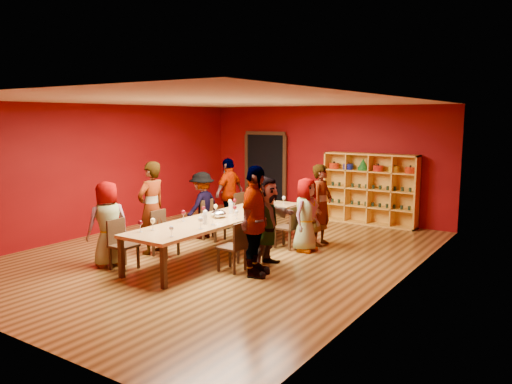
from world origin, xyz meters
TOP-DOWN VIEW (x-y plane):
  - room_shell at (0.00, 0.00)m, footprint 7.10×9.10m
  - tasting_table at (0.00, 0.00)m, footprint 1.10×4.50m
  - doorway at (-1.80, 4.43)m, footprint 1.40×0.17m
  - shelving_unit at (1.40, 4.32)m, footprint 2.40×0.40m
  - chair_person_left_0 at (-0.91, -1.81)m, footprint 0.42×0.42m
  - person_left_0 at (-1.23, -1.81)m, footprint 0.65×0.86m
  - chair_person_left_1 at (-0.91, -0.75)m, footprint 0.42×0.42m
  - person_left_1 at (-1.19, -0.75)m, footprint 0.50×0.68m
  - chair_person_left_3 at (-0.91, 0.76)m, footprint 0.42×0.42m
  - person_left_3 at (-1.16, 0.76)m, footprint 0.43×0.98m
  - chair_person_left_4 at (-0.91, 1.99)m, footprint 0.42×0.42m
  - person_left_4 at (-1.32, 1.99)m, footprint 0.47×1.01m
  - chair_person_right_1 at (0.91, -0.82)m, footprint 0.42×0.42m
  - person_right_1 at (1.32, -0.82)m, footprint 0.80×1.21m
  - chair_person_right_2 at (0.91, -0.23)m, footprint 0.42×0.42m
  - person_right_2 at (1.16, -0.23)m, footprint 0.54×1.56m
  - chair_person_right_3 at (0.91, 1.09)m, footprint 0.42×0.42m
  - person_right_3 at (1.28, 1.09)m, footprint 0.44×0.75m
  - chair_person_right_4 at (0.91, 1.70)m, footprint 0.42×0.42m
  - person_right_4 at (1.33, 1.70)m, footprint 0.48×0.64m
  - wine_glass_0 at (-0.28, 0.14)m, footprint 0.08×0.08m
  - wine_glass_1 at (0.12, 0.25)m, footprint 0.08×0.08m
  - wine_glass_2 at (-0.31, 1.85)m, footprint 0.07×0.07m
  - wine_glass_3 at (-0.34, -0.77)m, footprint 0.09×0.09m
  - wine_glass_4 at (0.37, -0.04)m, footprint 0.07×0.07m
  - wine_glass_5 at (0.01, -0.54)m, footprint 0.09×0.09m
  - wine_glass_6 at (-0.37, 0.74)m, footprint 0.09×0.09m
  - wine_glass_7 at (0.35, -1.09)m, footprint 0.09×0.09m
  - wine_glass_8 at (-0.27, -1.63)m, footprint 0.09×0.09m
  - wine_glass_9 at (-0.11, 1.23)m, footprint 0.08×0.08m
  - wine_glass_10 at (-0.37, -0.14)m, footprint 0.08×0.08m
  - wine_glass_11 at (0.31, 0.94)m, footprint 0.08×0.08m
  - wine_glass_12 at (0.28, 0.83)m, footprint 0.08×0.08m
  - wine_glass_13 at (-0.35, -1.85)m, footprint 0.08×0.08m
  - wine_glass_14 at (0.33, -0.72)m, footprint 0.09×0.09m
  - wine_glass_15 at (0.33, -1.81)m, footprint 0.08×0.08m
  - wine_glass_16 at (0.28, 1.92)m, footprint 0.08×0.08m
  - wine_glass_17 at (-0.37, 0.91)m, footprint 0.08×0.08m
  - spittoon_bowl at (-0.00, -0.12)m, footprint 0.30×0.30m
  - carafe_a at (-0.08, 0.40)m, footprint 0.10×0.10m
  - carafe_b at (0.17, -0.75)m, footprint 0.11×0.11m
  - wine_bottle at (0.05, 1.70)m, footprint 0.10×0.10m

SIDE VIEW (x-z plane):
  - chair_person_left_0 at x=-0.91m, z-range 0.05..0.94m
  - chair_person_left_1 at x=-0.91m, z-range 0.05..0.94m
  - chair_person_left_3 at x=-0.91m, z-range 0.05..0.94m
  - chair_person_left_4 at x=-0.91m, z-range 0.05..0.94m
  - chair_person_right_1 at x=0.91m, z-range 0.05..0.94m
  - chair_person_right_2 at x=0.91m, z-range 0.05..0.94m
  - chair_person_right_3 at x=0.91m, z-range 0.05..0.94m
  - chair_person_right_4 at x=0.91m, z-range 0.05..0.94m
  - tasting_table at x=0.00m, z-range 0.32..1.07m
  - person_right_3 at x=1.28m, z-range 0.00..1.50m
  - person_left_3 at x=-1.16m, z-range 0.00..1.50m
  - person_left_0 at x=-1.23m, z-range 0.00..1.56m
  - spittoon_bowl at x=0.00m, z-range 0.74..0.90m
  - person_right_2 at x=1.16m, z-range 0.00..1.66m
  - carafe_b at x=0.17m, z-range 0.74..0.96m
  - person_left_4 at x=-1.32m, z-range 0.00..1.72m
  - carafe_a at x=-0.08m, z-range 0.74..0.98m
  - person_right_4 at x=1.33m, z-range 0.00..1.72m
  - wine_bottle at x=0.05m, z-range 0.71..1.02m
  - wine_glass_2 at x=-0.31m, z-range 0.79..0.97m
  - wine_glass_4 at x=0.37m, z-range 0.79..0.97m
  - wine_glass_16 at x=0.28m, z-range 0.79..0.98m
  - wine_glass_15 at x=0.33m, z-range 0.79..0.98m
  - wine_glass_10 at x=-0.37m, z-range 0.79..0.98m
  - wine_glass_12 at x=0.28m, z-range 0.79..0.99m
  - wine_glass_1 at x=0.12m, z-range 0.80..1.00m
  - wine_glass_11 at x=0.31m, z-range 0.80..1.00m
  - wine_glass_0 at x=-0.28m, z-range 0.80..1.00m
  - wine_glass_13 at x=-0.35m, z-range 0.80..1.00m
  - wine_glass_17 at x=-0.37m, z-range 0.80..1.00m
  - wine_glass_9 at x=-0.11m, z-range 0.80..1.00m
  - wine_glass_6 at x=-0.37m, z-range 0.80..1.01m
  - wine_glass_8 at x=-0.27m, z-range 0.80..1.02m
  - wine_glass_3 at x=-0.34m, z-range 0.80..1.02m
  - wine_glass_7 at x=0.35m, z-range 0.80..1.02m
  - wine_glass_5 at x=0.01m, z-range 0.80..1.02m
  - wine_glass_14 at x=0.33m, z-range 0.80..1.02m
  - person_left_1 at x=-1.19m, z-range 0.00..1.84m
  - person_right_1 at x=1.32m, z-range 0.00..1.90m
  - shelving_unit at x=1.40m, z-range 0.08..1.88m
  - doorway at x=-1.80m, z-range -0.03..2.27m
  - room_shell at x=0.00m, z-range -0.02..3.02m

